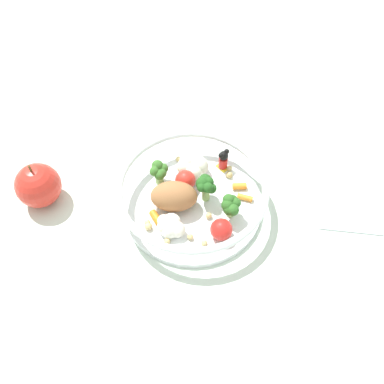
% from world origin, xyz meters
% --- Properties ---
extents(ground_plane, '(2.40, 2.40, 0.00)m').
position_xyz_m(ground_plane, '(0.00, 0.00, 0.00)').
color(ground_plane, silver).
extents(food_container, '(0.23, 0.23, 0.06)m').
position_xyz_m(food_container, '(-0.00, 0.00, 0.03)').
color(food_container, white).
rests_on(food_container, ground_plane).
extents(loose_apple, '(0.07, 0.07, 0.08)m').
position_xyz_m(loose_apple, '(-0.23, -0.07, 0.04)').
color(loose_apple, red).
rests_on(loose_apple, ground_plane).
extents(folded_napkin, '(0.16, 0.18, 0.01)m').
position_xyz_m(folded_napkin, '(0.24, 0.12, 0.00)').
color(folded_napkin, white).
rests_on(folded_napkin, ground_plane).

